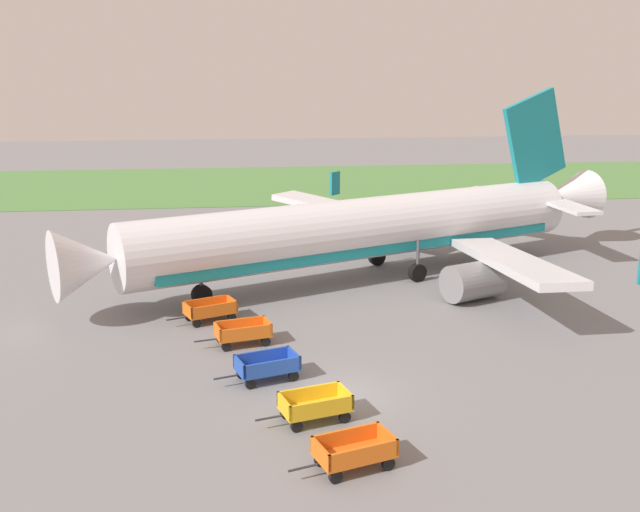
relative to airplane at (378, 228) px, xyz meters
name	(u,v)px	position (x,y,z in m)	size (l,w,h in m)	color
ground_plane	(340,395)	(-4.77, -16.78, -3.05)	(220.00, 220.00, 0.00)	slate
grass_strip	(269,184)	(-4.77, 38.61, -3.02)	(220.00, 28.00, 0.06)	#518442
airplane	(378,228)	(0.00, 0.00, 0.00)	(35.96, 29.38, 11.34)	silver
baggage_cart_nearest	(354,451)	(-5.09, -22.26, -2.45)	(3.61, 2.09, 1.07)	orange
baggage_cart_second_in_row	(315,405)	(-5.98, -18.83, -2.45)	(3.62, 2.02, 1.07)	gold
baggage_cart_third_in_row	(267,366)	(-7.55, -14.97, -2.45)	(3.61, 2.09, 1.07)	#234CB2
baggage_cart_fourth_in_row	(243,332)	(-8.49, -10.82, -2.45)	(3.62, 1.94, 1.07)	orange
baggage_cart_far_end	(210,310)	(-10.11, -7.33, -2.45)	(3.57, 2.24, 1.07)	orange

